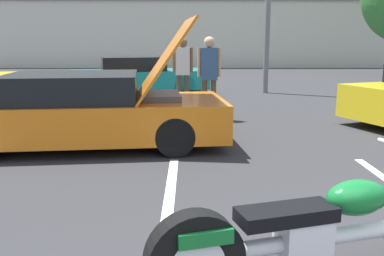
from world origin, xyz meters
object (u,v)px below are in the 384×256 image
object	(u,v)px
spectator_by_show_car	(209,70)
parked_car_mid_left_row	(137,76)
show_car_hood_open	(86,111)
spectator_near_motorcycle	(183,67)
motorcycle	(319,232)

from	to	relation	value
spectator_by_show_car	parked_car_mid_left_row	bearing A→B (deg)	115.18
parked_car_mid_left_row	spectator_by_show_car	size ratio (longest dim) A/B	2.55
show_car_hood_open	spectator_near_motorcycle	size ratio (longest dim) A/B	2.66
motorcycle	show_car_hood_open	xyz separation A→B (m)	(-2.66, 4.20, 0.19)
spectator_near_motorcycle	spectator_by_show_car	size ratio (longest dim) A/B	0.99
spectator_near_motorcycle	spectator_by_show_car	world-z (taller)	spectator_by_show_car
motorcycle	spectator_near_motorcycle	world-z (taller)	spectator_near_motorcycle
parked_car_mid_left_row	spectator_near_motorcycle	world-z (taller)	spectator_near_motorcycle
parked_car_mid_left_row	motorcycle	bearing A→B (deg)	-90.18
parked_car_mid_left_row	spectator_by_show_car	xyz separation A→B (m)	(2.13, -4.53, 0.51)
motorcycle	spectator_by_show_car	size ratio (longest dim) A/B	1.37
spectator_near_motorcycle	motorcycle	bearing A→B (deg)	-82.26
motorcycle	show_car_hood_open	size ratio (longest dim) A/B	0.52
parked_car_mid_left_row	spectator_near_motorcycle	distance (m)	3.40
spectator_by_show_car	spectator_near_motorcycle	bearing A→B (deg)	111.56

